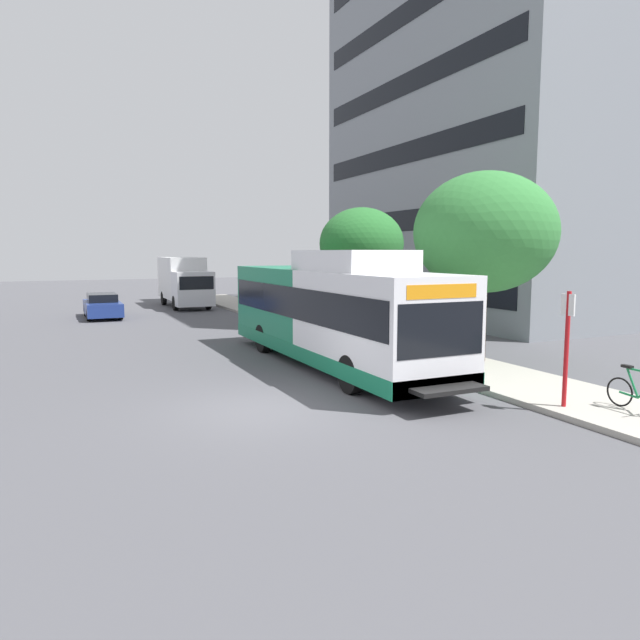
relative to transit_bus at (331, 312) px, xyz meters
name	(u,v)px	position (x,y,z in m)	size (l,w,h in m)	color
ground_plane	(190,354)	(-3.61, 4.03, -1.70)	(120.00, 120.00, 0.00)	#4C4C51
sidewalk_curb	(388,347)	(3.39, 2.03, -1.63)	(3.00, 56.00, 0.14)	#A8A399
transit_bus	(331,312)	(0.00, 0.00, 0.00)	(2.58, 12.25, 3.65)	white
bus_stop_sign_pole	(567,340)	(2.40, -7.07, -0.05)	(0.10, 0.36, 2.60)	red
street_tree_near_stop	(485,233)	(4.40, -1.92, 2.49)	(4.42, 4.42, 5.95)	#4C3823
street_tree_mid_block	(362,244)	(3.99, 5.29, 2.24)	(3.56, 3.56, 5.33)	#4C3823
parked_car_far_lane	(102,306)	(-5.55, 17.41, -1.04)	(1.80, 4.50, 1.33)	navy
box_truck_background	(184,280)	(-0.11, 21.96, 0.04)	(2.32, 7.01, 3.25)	silver
apartment_tower_backdrop	(498,97)	(15.29, 10.03, 10.56)	(12.29, 18.43, 24.53)	gray
lattice_comm_tower	(353,190)	(13.42, 23.90, 6.71)	(1.10, 1.10, 25.58)	#B7B7BC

